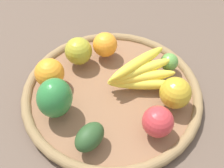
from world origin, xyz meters
TOP-DOWN VIEW (x-y plane):
  - ground_plane at (0.00, 0.00)m, footprint 2.40×2.40m
  - basket at (0.00, 0.00)m, footprint 0.46×0.46m
  - banana_bunch at (-0.03, 0.07)m, footprint 0.14×0.18m
  - apple_2 at (-0.10, -0.10)m, footprint 0.09×0.09m
  - bell_pepper at (0.07, -0.13)m, footprint 0.11×0.11m
  - orange_0 at (-0.01, -0.16)m, footprint 0.10×0.10m
  - apple_1 at (0.12, 0.11)m, footprint 0.09×0.09m
  - apple_0 at (0.04, 0.15)m, footprint 0.11×0.11m
  - orange_1 at (-0.13, -0.03)m, footprint 0.10×0.10m
  - lime_0 at (-0.08, 0.15)m, footprint 0.07×0.07m
  - avocado at (0.16, -0.04)m, footprint 0.09×0.09m

SIDE VIEW (x-z plane):
  - ground_plane at x=0.00m, z-range 0.00..0.00m
  - basket at x=0.00m, z-range 0.00..0.03m
  - lime_0 at x=-0.08m, z-range 0.03..0.08m
  - avocado at x=0.16m, z-range 0.03..0.08m
  - banana_bunch at x=-0.03m, z-range 0.03..0.10m
  - orange_1 at x=-0.13m, z-range 0.03..0.10m
  - apple_1 at x=0.12m, z-range 0.03..0.10m
  - apple_2 at x=-0.10m, z-range 0.03..0.11m
  - orange_0 at x=-0.01m, z-range 0.03..0.11m
  - apple_0 at x=0.04m, z-range 0.03..0.11m
  - bell_pepper at x=0.07m, z-range 0.03..0.13m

